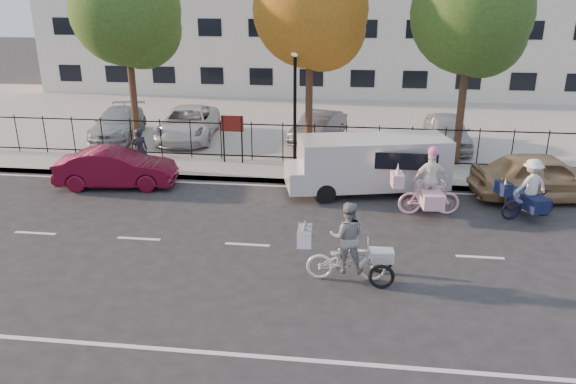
# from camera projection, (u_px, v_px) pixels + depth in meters

# --- Properties ---
(ground) EXTENTS (120.00, 120.00, 0.00)m
(ground) POSITION_uv_depth(u_px,v_px,m) (247.00, 245.00, 14.90)
(ground) COLOR #333334
(road_markings) EXTENTS (60.00, 9.52, 0.01)m
(road_markings) POSITION_uv_depth(u_px,v_px,m) (247.00, 245.00, 14.90)
(road_markings) COLOR silver
(road_markings) RESTS_ON ground
(curb) EXTENTS (60.00, 0.10, 0.15)m
(curb) POSITION_uv_depth(u_px,v_px,m) (275.00, 181.00, 19.58)
(curb) COLOR #A8A399
(curb) RESTS_ON ground
(sidewalk) EXTENTS (60.00, 2.20, 0.15)m
(sidewalk) POSITION_uv_depth(u_px,v_px,m) (279.00, 171.00, 20.56)
(sidewalk) COLOR #A8A399
(sidewalk) RESTS_ON ground
(parking_lot) EXTENTS (60.00, 15.60, 0.15)m
(parking_lot) POSITION_uv_depth(u_px,v_px,m) (303.00, 118.00, 28.85)
(parking_lot) COLOR #A8A399
(parking_lot) RESTS_ON ground
(iron_fence) EXTENTS (58.00, 0.06, 1.50)m
(iron_fence) POSITION_uv_depth(u_px,v_px,m) (283.00, 142.00, 21.30)
(iron_fence) COLOR black
(iron_fence) RESTS_ON sidewalk
(building) EXTENTS (34.00, 10.00, 6.00)m
(building) POSITION_uv_depth(u_px,v_px,m) (318.00, 42.00, 37.16)
(building) COLOR silver
(building) RESTS_ON ground
(lamppost) EXTENTS (0.36, 0.36, 4.33)m
(lamppost) POSITION_uv_depth(u_px,v_px,m) (295.00, 86.00, 20.11)
(lamppost) COLOR black
(lamppost) RESTS_ON sidewalk
(street_sign) EXTENTS (0.85, 0.06, 1.80)m
(street_sign) POSITION_uv_depth(u_px,v_px,m) (232.00, 130.00, 20.96)
(street_sign) COLOR black
(street_sign) RESTS_ON sidewalk
(zebra_trike) EXTENTS (2.25, 0.87, 1.93)m
(zebra_trike) POSITION_uv_depth(u_px,v_px,m) (347.00, 250.00, 12.90)
(zebra_trike) COLOR white
(zebra_trike) RESTS_ON ground
(unicorn_bike) EXTENTS (2.12, 1.49, 2.11)m
(unicorn_bike) POSITION_uv_depth(u_px,v_px,m) (429.00, 190.00, 16.62)
(unicorn_bike) COLOR #FCBFDE
(unicorn_bike) RESTS_ON ground
(bull_bike) EXTENTS (2.01, 1.42, 1.81)m
(bull_bike) POSITION_uv_depth(u_px,v_px,m) (529.00, 195.00, 16.41)
(bull_bike) COLOR #161037
(bull_bike) RESTS_ON ground
(white_van) EXTENTS (5.56, 2.83, 1.86)m
(white_van) POSITION_uv_depth(u_px,v_px,m) (370.00, 163.00, 18.37)
(white_van) COLOR silver
(white_van) RESTS_ON ground
(red_sedan) EXTENTS (4.13, 1.89, 1.31)m
(red_sedan) POSITION_uv_depth(u_px,v_px,m) (116.00, 168.00, 19.04)
(red_sedan) COLOR maroon
(red_sedan) RESTS_ON ground
(gold_sedan) EXTENTS (4.73, 2.46, 1.54)m
(gold_sedan) POSITION_uv_depth(u_px,v_px,m) (544.00, 177.00, 17.82)
(gold_sedan) COLOR tan
(gold_sedan) RESTS_ON ground
(pedestrian) EXTENTS (0.63, 0.49, 1.53)m
(pedestrian) POSITION_uv_depth(u_px,v_px,m) (140.00, 149.00, 20.32)
(pedestrian) COLOR black
(pedestrian) RESTS_ON sidewalk
(lot_car_a) EXTENTS (2.32, 4.53, 1.26)m
(lot_car_a) POSITION_uv_depth(u_px,v_px,m) (118.00, 123.00, 24.71)
(lot_car_a) COLOR #ADB0B5
(lot_car_a) RESTS_ON parking_lot
(lot_car_b) EXTENTS (2.80, 5.15, 1.37)m
(lot_car_b) POSITION_uv_depth(u_px,v_px,m) (188.00, 123.00, 24.49)
(lot_car_b) COLOR silver
(lot_car_b) RESTS_ON parking_lot
(lot_car_c) EXTENTS (2.42, 4.00, 1.24)m
(lot_car_c) POSITION_uv_depth(u_px,v_px,m) (318.00, 127.00, 24.12)
(lot_car_c) COLOR #4C4D54
(lot_car_c) RESTS_ON parking_lot
(lot_car_d) EXTENTS (1.72, 4.10, 1.39)m
(lot_car_d) POSITION_uv_depth(u_px,v_px,m) (447.00, 131.00, 23.10)
(lot_car_d) COLOR #AFB3B7
(lot_car_d) RESTS_ON parking_lot
(tree_west) EXTENTS (4.22, 4.22, 7.73)m
(tree_west) POSITION_uv_depth(u_px,v_px,m) (130.00, 15.00, 21.41)
(tree_west) COLOR #442D1D
(tree_west) RESTS_ON ground
(tree_mid) EXTENTS (4.26, 4.26, 7.80)m
(tree_mid) POSITION_uv_depth(u_px,v_px,m) (314.00, 15.00, 20.56)
(tree_mid) COLOR #442D1D
(tree_mid) RESTS_ON ground
(tree_east) EXTENTS (4.18, 4.18, 7.67)m
(tree_east) POSITION_uv_depth(u_px,v_px,m) (474.00, 20.00, 19.46)
(tree_east) COLOR #442D1D
(tree_east) RESTS_ON ground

